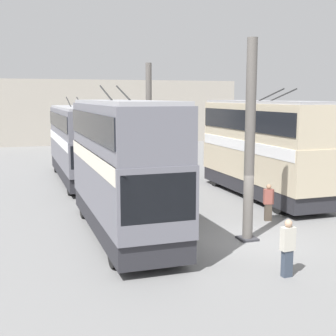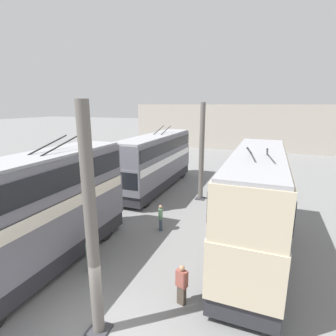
# 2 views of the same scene
# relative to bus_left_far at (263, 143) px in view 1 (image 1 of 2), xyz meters

# --- Properties ---
(ground_plane) EXTENTS (240.00, 240.00, 0.00)m
(ground_plane) POSITION_rel_bus_left_far_xyz_m (-6.83, 4.35, -2.93)
(ground_plane) COLOR slate
(depot_back_wall) EXTENTS (0.50, 36.00, 7.29)m
(depot_back_wall) POSITION_rel_bus_left_far_xyz_m (31.19, 4.35, 0.71)
(depot_back_wall) COLOR #A8A093
(depot_back_wall) RESTS_ON ground_plane
(support_column_near) EXTENTS (0.69, 0.69, 7.48)m
(support_column_near) POSITION_rel_bus_left_far_xyz_m (-6.63, 4.35, 0.69)
(support_column_near) COLOR #605B56
(support_column_near) RESTS_ON ground_plane
(support_column_far) EXTENTS (0.69, 0.69, 7.48)m
(support_column_far) POSITION_rel_bus_left_far_xyz_m (6.77, 4.35, 0.69)
(support_column_far) COLOR #605B56
(support_column_far) RESTS_ON ground_plane
(bus_left_far) EXTENTS (10.19, 2.54, 5.79)m
(bus_left_far) POSITION_rel_bus_left_far_xyz_m (0.00, 0.00, 0.00)
(bus_left_far) COLOR black
(bus_left_far) RESTS_ON ground_plane
(bus_right_near) EXTENTS (9.54, 2.54, 5.87)m
(bus_right_near) POSITION_rel_bus_left_far_xyz_m (-4.56, 8.70, 0.06)
(bus_right_near) COLOR black
(bus_right_near) RESTS_ON ground_plane
(bus_right_far) EXTENTS (11.38, 2.54, 5.38)m
(bus_right_far) POSITION_rel_bus_left_far_xyz_m (8.05, 8.70, -0.21)
(bus_right_far) COLOR black
(bus_right_far) RESTS_ON ground_plane
(person_aisle_midway) EXTENTS (0.48, 0.37, 1.60)m
(person_aisle_midway) POSITION_rel_bus_left_far_xyz_m (0.74, 5.22, -2.09)
(person_aisle_midway) COLOR #384251
(person_aisle_midway) RESTS_ON ground_plane
(person_by_right_row) EXTENTS (0.47, 0.34, 1.70)m
(person_by_right_row) POSITION_rel_bus_left_far_xyz_m (-4.04, 6.60, -2.04)
(person_by_right_row) COLOR #384251
(person_by_right_row) RESTS_ON ground_plane
(person_aisle_foreground) EXTENTS (0.27, 0.44, 1.78)m
(person_aisle_foreground) POSITION_rel_bus_left_far_xyz_m (-10.32, 4.99, -1.99)
(person_aisle_foreground) COLOR #384251
(person_aisle_foreground) RESTS_ON ground_plane
(person_by_left_row) EXTENTS (0.34, 0.47, 1.62)m
(person_by_left_row) POSITION_rel_bus_left_far_xyz_m (-4.45, 2.19, -2.08)
(person_by_left_row) COLOR #473D33
(person_by_left_row) RESTS_ON ground_plane
(oil_drum) EXTENTS (0.63, 0.63, 0.86)m
(oil_drum) POSITION_rel_bus_left_far_xyz_m (6.11, 2.16, -2.50)
(oil_drum) COLOR #933828
(oil_drum) RESTS_ON ground_plane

